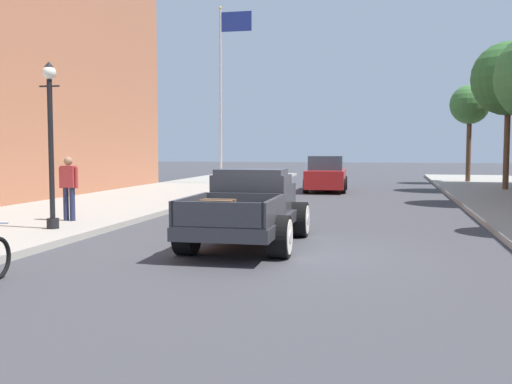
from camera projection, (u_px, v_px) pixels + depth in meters
ground_plane at (277, 253)px, 11.60m from camera, size 140.00×140.00×0.00m
hotrod_truck_gunmetal at (251, 208)px, 12.69m from camera, size 2.24×4.97×1.58m
car_background_red at (326, 175)px, 27.62m from camera, size 2.02×4.37×1.65m
pedestrian_sidewalk_left at (69, 184)px, 15.36m from camera, size 0.53×0.22×1.65m
street_lamp_near at (51, 132)px, 13.76m from camera, size 0.50×0.32×3.85m
flagpole at (225, 75)px, 31.04m from camera, size 1.74×0.16×9.16m
street_tree_third at (509, 79)px, 26.63m from camera, size 3.29×3.29×6.60m
street_tree_farthest at (470, 105)px, 32.78m from camera, size 2.15×2.15×5.32m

